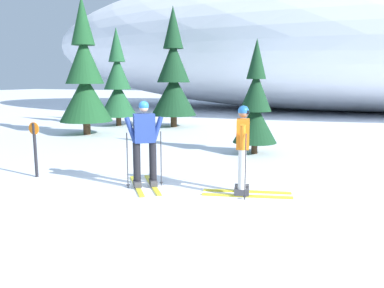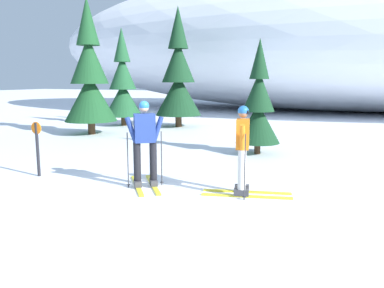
{
  "view_description": "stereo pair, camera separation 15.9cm",
  "coord_description": "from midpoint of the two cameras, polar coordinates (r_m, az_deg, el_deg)",
  "views": [
    {
      "loc": [
        3.81,
        -6.35,
        2.22
      ],
      "look_at": [
        0.9,
        0.71,
        0.95
      ],
      "focal_mm": 36.83,
      "sensor_mm": 36.0,
      "label": 1
    },
    {
      "loc": [
        3.95,
        -6.29,
        2.22
      ],
      "look_at": [
        0.9,
        0.71,
        0.95
      ],
      "focal_mm": 36.83,
      "sensor_mm": 36.0,
      "label": 2
    }
  ],
  "objects": [
    {
      "name": "ground_plane",
      "position": [
        7.74,
        -7.73,
        -7.31
      ],
      "size": [
        120.0,
        120.0,
        0.0
      ],
      "primitive_type": "plane",
      "color": "white"
    },
    {
      "name": "skier_orange_jacket",
      "position": [
        7.56,
        7.98,
        -0.77
      ],
      "size": [
        1.77,
        0.82,
        1.72
      ],
      "color": "gold",
      "rests_on": "ground"
    },
    {
      "name": "skier_navy_jacket",
      "position": [
        8.07,
        -6.29,
        0.25
      ],
      "size": [
        1.32,
        1.53,
        1.78
      ],
      "color": "gold",
      "rests_on": "ground"
    },
    {
      "name": "pine_tree_far_left",
      "position": [
        19.0,
        -9.76,
        8.39
      ],
      "size": [
        1.77,
        1.77,
        4.57
      ],
      "color": "#47301E",
      "rests_on": "ground"
    },
    {
      "name": "pine_tree_center_left",
      "position": [
        16.26,
        -14.34,
        9.23
      ],
      "size": [
        2.07,
        2.07,
        5.36
      ],
      "color": "#47301E",
      "rests_on": "ground"
    },
    {
      "name": "pine_tree_center_right",
      "position": [
        18.25,
        -1.75,
        9.62
      ],
      "size": [
        2.1,
        2.1,
        5.44
      ],
      "color": "#47301E",
      "rests_on": "ground"
    },
    {
      "name": "pine_tree_far_right",
      "position": [
        11.76,
        9.98,
        5.36
      ],
      "size": [
        1.3,
        1.3,
        3.37
      ],
      "color": "#47301E",
      "rests_on": "ground"
    },
    {
      "name": "snow_ridge_background",
      "position": [
        29.73,
        21.8,
        13.81
      ],
      "size": [
        44.85,
        20.03,
        9.63
      ],
      "primitive_type": "ellipsoid",
      "color": "white",
      "rests_on": "ground"
    },
    {
      "name": "trail_marker_post",
      "position": [
        9.61,
        -21.05,
        -0.17
      ],
      "size": [
        0.28,
        0.07,
        1.26
      ],
      "color": "black",
      "rests_on": "ground"
    }
  ]
}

